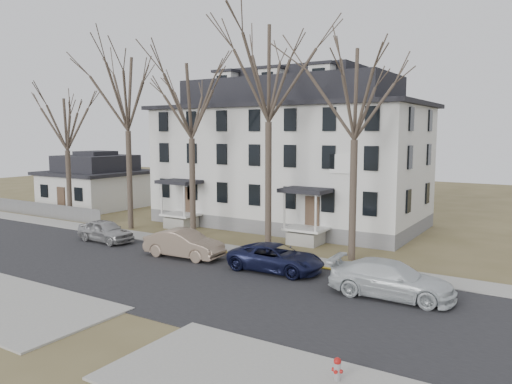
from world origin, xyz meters
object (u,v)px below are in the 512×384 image
Objects in this scene: tree_far_left at (127,89)px; car_navy at (276,259)px; small_house at (97,184)px; car_tan at (184,244)px; tree_center at (269,67)px; tree_bungalow at (66,121)px; fire_hydrant at (337,370)px; car_silver at (106,231)px; car_white at (391,280)px; boarding_house at (289,155)px; tree_mid_right at (355,87)px; bicycle_left at (170,219)px; tree_mid_left at (191,96)px.

tree_far_left is 2.73× the size of car_navy.
tree_far_left is (11.00, -6.20, 8.09)m from small_house.
small_house is 23.03m from car_tan.
car_tan is (-2.79, -4.74, -10.30)m from tree_center.
tree_bungalow reaches higher than fire_hydrant.
car_silver is (13.16, -10.49, -1.53)m from small_house.
small_house is at bearing 67.96° from car_white.
tree_mid_right is (8.50, -8.15, 4.22)m from boarding_house.
tree_mid_right is at bearing -30.20° from car_navy.
car_navy is 3.08× the size of bicycle_left.
boarding_house is 3.86× the size of car_white.
tree_center reaches higher than car_navy.
fire_hydrant is at bearing -31.17° from tree_far_left.
tree_mid_left is 10.51m from car_tan.
tree_mid_right is (5.50, 0.00, -1.48)m from tree_center.
tree_mid_left is 18.51m from car_white.
fire_hydrant is at bearing -175.82° from car_white.
car_navy is at bearing -22.16° from small_house.
fire_hydrant is (20.91, -16.25, -0.05)m from bicycle_left.
car_silver is 12.96m from car_navy.
tree_far_left is 14.10m from car_tan.
bicycle_left is (-0.73, 7.03, -0.29)m from car_silver.
car_tan is at bearing -89.05° from boarding_house.
boarding_house is 12.77× the size of bicycle_left.
car_silver is (-15.34, -4.29, -8.88)m from tree_mid_right.
small_house is 0.68× the size of tree_mid_right.
tree_bungalow is at bearing 70.35° from car_tan.
tree_mid_right reaches higher than car_tan.
tree_far_left is at bearing -137.82° from boarding_house.
small_house is 1.82× the size of car_tan.
car_navy is at bearing -96.67° from bicycle_left.
car_white is at bearing -96.08° from car_tan.
bicycle_left is at bearing 9.29° from car_silver.
tree_mid_right is 7.82× the size of bicycle_left.
car_silver is (2.16, -4.29, -9.63)m from tree_far_left.
boarding_house is at bearing 27.01° from tree_bungalow.
tree_bungalow is at bearing 180.00° from tree_mid_left.
fire_hydrant is at bearing -70.32° from tree_mid_right.
tree_center reaches higher than tree_mid_left.
tree_far_left is (-9.00, -8.15, 4.96)m from boarding_house.
small_house reaches higher than car_white.
tree_mid_right is at bearing 33.64° from car_white.
tree_mid_left reaches higher than small_house.
small_house is (-20.00, -1.96, -3.13)m from boarding_house.
car_white is at bearing -89.73° from car_silver.
car_silver is (9.16, -4.29, -7.40)m from tree_bungalow.
tree_bungalow reaches higher than bicycle_left.
tree_center is at bearing 33.09° from car_navy.
car_tan is at bearing -55.86° from tree_mid_left.
tree_bungalow reaches higher than car_tan.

